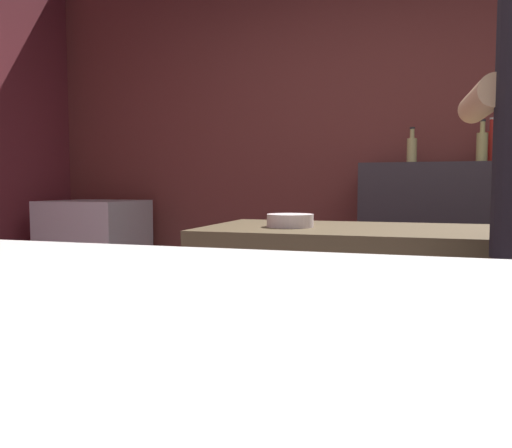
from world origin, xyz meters
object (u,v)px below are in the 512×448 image
Objects in this scene: bottle_vinegar at (412,149)px; bottle_hot_sauce at (492,145)px; mini_fridge at (96,273)px; bottle_soy at (482,146)px; mixing_bowl at (290,220)px.

bottle_hot_sauce is at bearing 13.45° from bottle_vinegar.
bottle_soy is at bearing 3.85° from mini_fridge.
bottle_vinegar is at bearing -166.55° from bottle_hot_sauce.
mini_fridge is at bearing -176.15° from bottle_soy.
mixing_bowl is 1.47m from bottle_vinegar.
bottle_soy is at bearing 3.09° from bottle_vinegar.
bottle_vinegar is at bearing -176.91° from bottle_soy.
bottle_soy is at bearing 61.40° from mixing_bowl.
mini_fridge is 4.13× the size of bottle_soy.
bottle_soy is (2.41, 0.16, 0.81)m from mini_fridge.
bottle_vinegar is (2.04, 0.14, 0.80)m from mini_fridge.
mixing_bowl is at bearing -36.76° from mini_fridge.
bottle_soy is 0.10m from bottle_hot_sauce.
mini_fridge is 2.55m from bottle_soy.
bottle_vinegar is 0.80× the size of bottle_hot_sauce.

